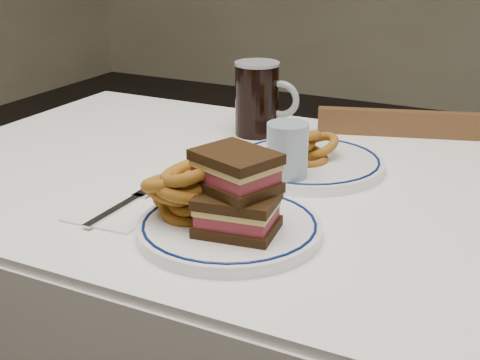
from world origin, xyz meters
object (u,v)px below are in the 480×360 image
at_px(main_plate, 229,228).
at_px(beer_mug, 258,98).
at_px(chair_far, 389,243).
at_px(far_plate, 307,163).
at_px(reuben_sandwich, 237,192).

height_order(main_plate, beer_mug, beer_mug).
distance_m(chair_far, far_plate, 0.51).
bearing_deg(main_plate, far_plate, 90.38).
height_order(reuben_sandwich, beer_mug, beer_mug).
distance_m(chair_far, beer_mug, 0.52).
bearing_deg(far_plate, chair_far, 78.53).
height_order(beer_mug, far_plate, beer_mug).
height_order(chair_far, far_plate, chair_far).
bearing_deg(main_plate, beer_mug, 110.77).
height_order(reuben_sandwich, far_plate, reuben_sandwich).
height_order(chair_far, main_plate, chair_far).
xyz_separation_m(chair_far, beer_mug, (-0.26, -0.23, 0.39)).
bearing_deg(beer_mug, main_plate, -69.23).
relative_size(chair_far, reuben_sandwich, 5.77).
distance_m(beer_mug, far_plate, 0.25).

